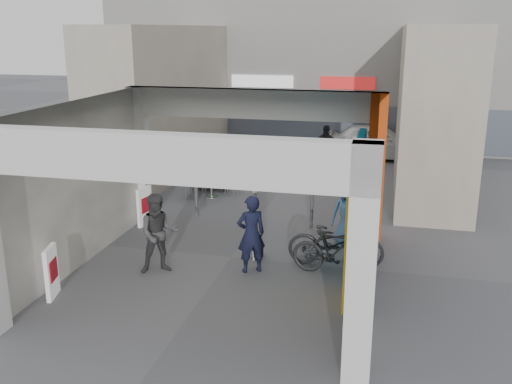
% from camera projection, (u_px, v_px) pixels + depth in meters
% --- Properties ---
extents(ground, '(90.00, 90.00, 0.00)m').
position_uv_depth(ground, '(231.00, 257.00, 12.67)').
color(ground, '#57575C').
rests_on(ground, ground).
extents(arcade_canopy, '(6.40, 6.45, 6.40)m').
position_uv_depth(arcade_canopy, '(245.00, 166.00, 11.15)').
color(arcade_canopy, silver).
rests_on(arcade_canopy, ground).
extents(far_building, '(18.00, 4.08, 8.00)m').
position_uv_depth(far_building, '(318.00, 50.00, 24.66)').
color(far_building, white).
rests_on(far_building, ground).
extents(plaza_bldg_left, '(2.00, 9.00, 5.00)m').
position_uv_depth(plaza_bldg_left, '(165.00, 99.00, 19.99)').
color(plaza_bldg_left, '#AEA690').
rests_on(plaza_bldg_left, ground).
extents(plaza_bldg_right, '(2.00, 9.00, 5.00)m').
position_uv_depth(plaza_bldg_right, '(431.00, 107.00, 18.00)').
color(plaza_bldg_right, '#AEA690').
rests_on(plaza_bldg_right, ground).
extents(bollard_left, '(0.09, 0.09, 0.93)m').
position_uv_depth(bollard_left, '(196.00, 199.00, 15.34)').
color(bollard_left, gray).
rests_on(bollard_left, ground).
extents(bollard_center, '(0.09, 0.09, 0.86)m').
position_uv_depth(bollard_center, '(255.00, 208.00, 14.72)').
color(bollard_center, gray).
rests_on(bollard_center, ground).
extents(bollard_right, '(0.09, 0.09, 0.94)m').
position_uv_depth(bollard_right, '(312.00, 210.00, 14.42)').
color(bollard_right, gray).
rests_on(bollard_right, ground).
extents(advert_board_near, '(0.21, 0.55, 1.00)m').
position_uv_depth(advert_board_near, '(52.00, 272.00, 10.67)').
color(advert_board_near, silver).
rests_on(advert_board_near, ground).
extents(advert_board_far, '(0.19, 0.56, 1.00)m').
position_uv_depth(advert_board_far, '(145.00, 206.00, 14.61)').
color(advert_board_far, silver).
rests_on(advert_board_far, ground).
extents(cafe_set, '(1.39, 1.12, 0.84)m').
position_uv_depth(cafe_set, '(211.00, 185.00, 17.39)').
color(cafe_set, '#A4A4A9').
rests_on(cafe_set, ground).
extents(produce_stand, '(1.10, 0.60, 0.73)m').
position_uv_depth(produce_stand, '(212.00, 180.00, 17.96)').
color(produce_stand, black).
rests_on(produce_stand, ground).
extents(crate_stack, '(0.46, 0.37, 0.56)m').
position_uv_depth(crate_stack, '(319.00, 165.00, 20.08)').
color(crate_stack, '#185423').
rests_on(crate_stack, ground).
extents(border_collie, '(0.21, 0.41, 0.57)m').
position_uv_depth(border_collie, '(257.00, 249.00, 12.52)').
color(border_collie, black).
rests_on(border_collie, ground).
extents(man_with_dog, '(0.72, 0.65, 1.65)m').
position_uv_depth(man_with_dog, '(251.00, 234.00, 11.71)').
color(man_with_dog, black).
rests_on(man_with_dog, ground).
extents(man_back_turned, '(1.02, 0.94, 1.68)m').
position_uv_depth(man_back_turned, '(159.00, 233.00, 11.70)').
color(man_back_turned, '#3A3A3C').
rests_on(man_back_turned, ground).
extents(man_elderly, '(0.77, 0.53, 1.52)m').
position_uv_depth(man_elderly, '(348.00, 214.00, 13.17)').
color(man_elderly, '#577CAA').
rests_on(man_elderly, ground).
extents(man_crates, '(1.01, 0.47, 1.69)m').
position_uv_depth(man_crates, '(326.00, 149.00, 19.93)').
color(man_crates, black).
rests_on(man_crates, ground).
extents(bicycle_front, '(2.06, 0.79, 1.07)m').
position_uv_depth(bicycle_front, '(336.00, 242.00, 12.07)').
color(bicycle_front, black).
rests_on(bicycle_front, ground).
extents(bicycle_rear, '(1.80, 0.76, 1.05)m').
position_uv_depth(bicycle_rear, '(333.00, 252.00, 11.59)').
color(bicycle_rear, black).
rests_on(bicycle_rear, ground).
extents(white_van, '(4.02, 1.73, 1.35)m').
position_uv_depth(white_van, '(377.00, 141.00, 22.12)').
color(white_van, silver).
rests_on(white_van, ground).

